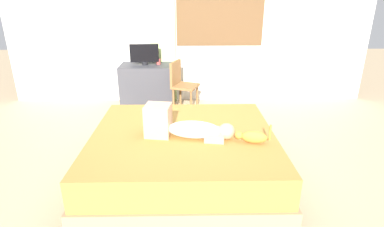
% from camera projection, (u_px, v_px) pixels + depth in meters
% --- Properties ---
extents(ground_plane, '(16.00, 16.00, 0.00)m').
position_uv_depth(ground_plane, '(192.00, 166.00, 3.61)').
color(ground_plane, tan).
extents(back_wall_with_window, '(6.40, 0.14, 2.90)m').
position_uv_depth(back_wall_with_window, '(190.00, 19.00, 5.38)').
color(back_wall_with_window, silver).
rests_on(back_wall_with_window, ground).
extents(bed, '(2.02, 1.92, 0.46)m').
position_uv_depth(bed, '(183.00, 152.00, 3.45)').
color(bed, '#997A56').
rests_on(bed, ground).
extents(person_lying, '(0.94, 0.38, 0.34)m').
position_uv_depth(person_lying, '(185.00, 127.00, 3.25)').
color(person_lying, silver).
rests_on(person_lying, bed).
extents(cat, '(0.35, 0.16, 0.21)m').
position_uv_depth(cat, '(252.00, 137.00, 3.12)').
color(cat, '#C67A2D').
rests_on(cat, bed).
extents(desk, '(0.90, 0.56, 0.74)m').
position_uv_depth(desk, '(148.00, 86.00, 5.39)').
color(desk, '#38383D').
rests_on(desk, ground).
extents(tv_monitor, '(0.48, 0.10, 0.35)m').
position_uv_depth(tv_monitor, '(144.00, 54.00, 5.19)').
color(tv_monitor, black).
rests_on(tv_monitor, desk).
extents(cup, '(0.07, 0.07, 0.10)m').
position_uv_depth(cup, '(159.00, 62.00, 5.28)').
color(cup, '#B23D38').
rests_on(cup, desk).
extents(chair_by_desk, '(0.49, 0.49, 0.86)m').
position_uv_depth(chair_by_desk, '(181.00, 83.00, 5.06)').
color(chair_by_desk, brown).
rests_on(chair_by_desk, ground).
extents(curtain_left, '(0.44, 0.06, 2.37)m').
position_uv_depth(curtain_left, '(163.00, 36.00, 5.36)').
color(curtain_left, '#ADCC75').
rests_on(curtain_left, ground).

